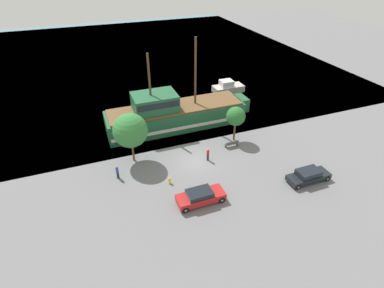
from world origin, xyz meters
TOP-DOWN VIEW (x-y plane):
  - ground_plane at (0.00, 0.00)m, footprint 160.00×160.00m
  - water_surface at (0.00, 44.00)m, footprint 80.00×80.00m
  - pirate_ship at (0.21, 8.94)m, footprint 20.32×5.13m
  - moored_boat_dockside at (12.58, 17.04)m, footprint 5.28×2.38m
  - parked_car_curb_front at (10.00, -7.46)m, footprint 4.73×1.80m
  - parked_car_curb_mid at (-2.02, -6.35)m, footprint 4.77×1.90m
  - fire_hydrant at (-4.04, -2.60)m, footprint 0.42×0.25m
  - bench_promenade_east at (5.37, 1.34)m, footprint 1.71×0.45m
  - pedestrian_walking_near at (-9.04, 0.27)m, footprint 0.32×0.32m
  - pedestrian_walking_far at (1.41, -0.21)m, footprint 0.32×0.32m
  - tree_row_east at (-6.76, 2.88)m, footprint 3.92×3.92m
  - tree_row_mideast at (6.39, 2.76)m, footprint 2.41×2.41m

SIDE VIEW (x-z plane):
  - ground_plane at x=0.00m, z-range 0.00..0.00m
  - water_surface at x=0.00m, z-range 0.00..0.00m
  - fire_hydrant at x=-4.04m, z-range 0.03..0.79m
  - bench_promenade_east at x=5.37m, z-range 0.01..0.86m
  - parked_car_curb_front at x=10.00m, z-range -0.01..1.43m
  - parked_car_curb_mid at x=-2.02m, z-range 0.01..1.44m
  - moored_boat_dockside at x=12.58m, z-range -0.26..1.84m
  - pedestrian_walking_far at x=1.41m, z-range 0.01..1.63m
  - pedestrian_walking_near at x=-9.04m, z-range 0.01..1.63m
  - pirate_ship at x=0.21m, z-range -4.06..7.89m
  - tree_row_mideast at x=6.39m, z-range 1.10..5.76m
  - tree_row_east at x=-6.76m, z-range 1.06..7.12m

